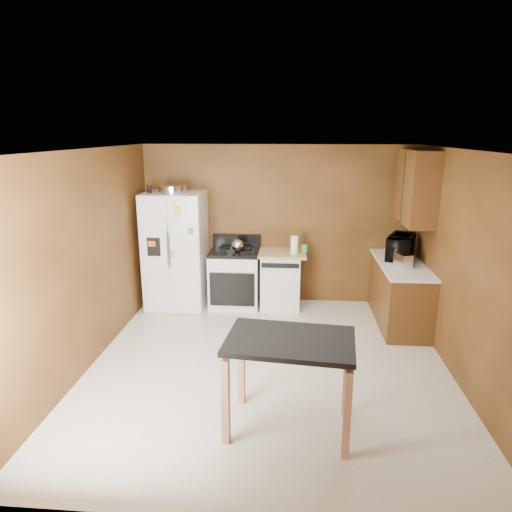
# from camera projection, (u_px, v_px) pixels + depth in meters

# --- Properties ---
(floor) EXTENTS (4.50, 4.50, 0.00)m
(floor) POSITION_uv_depth(u_px,v_px,m) (268.00, 366.00, 5.40)
(floor) COLOR silver
(floor) RESTS_ON ground
(ceiling) EXTENTS (4.50, 4.50, 0.00)m
(ceiling) POSITION_uv_depth(u_px,v_px,m) (270.00, 150.00, 4.74)
(ceiling) COLOR white
(ceiling) RESTS_ON ground
(wall_back) EXTENTS (4.20, 0.00, 4.20)m
(wall_back) POSITION_uv_depth(u_px,v_px,m) (277.00, 225.00, 7.23)
(wall_back) COLOR brown
(wall_back) RESTS_ON ground
(wall_front) EXTENTS (4.20, 0.00, 4.20)m
(wall_front) POSITION_uv_depth(u_px,v_px,m) (250.00, 364.00, 2.91)
(wall_front) COLOR brown
(wall_front) RESTS_ON ground
(wall_left) EXTENTS (0.00, 4.50, 4.50)m
(wall_left) POSITION_uv_depth(u_px,v_px,m) (87.00, 261.00, 5.24)
(wall_left) COLOR brown
(wall_left) RESTS_ON ground
(wall_right) EXTENTS (0.00, 4.50, 4.50)m
(wall_right) POSITION_uv_depth(u_px,v_px,m) (464.00, 269.00, 4.91)
(wall_right) COLOR brown
(wall_right) RESTS_ON ground
(roasting_pan) EXTENTS (0.43, 0.43, 0.11)m
(roasting_pan) POSITION_uv_depth(u_px,v_px,m) (173.00, 189.00, 6.83)
(roasting_pan) COLOR silver
(roasting_pan) RESTS_ON refrigerator
(pen_cup) EXTENTS (0.07, 0.07, 0.11)m
(pen_cup) POSITION_uv_depth(u_px,v_px,m) (149.00, 189.00, 6.81)
(pen_cup) COLOR black
(pen_cup) RESTS_ON refrigerator
(kettle) EXTENTS (0.19, 0.19, 0.19)m
(kettle) POSITION_uv_depth(u_px,v_px,m) (238.00, 245.00, 7.00)
(kettle) COLOR silver
(kettle) RESTS_ON gas_range
(paper_towel) EXTENTS (0.14, 0.14, 0.27)m
(paper_towel) POSITION_uv_depth(u_px,v_px,m) (294.00, 245.00, 6.90)
(paper_towel) COLOR white
(paper_towel) RESTS_ON dishwasher
(green_canister) EXTENTS (0.13, 0.13, 0.11)m
(green_canister) POSITION_uv_depth(u_px,v_px,m) (304.00, 248.00, 7.03)
(green_canister) COLOR #42AC56
(green_canister) RESTS_ON dishwasher
(toaster) EXTENTS (0.22, 0.28, 0.18)m
(toaster) POSITION_uv_depth(u_px,v_px,m) (403.00, 260.00, 6.22)
(toaster) COLOR silver
(toaster) RESTS_ON right_cabinets
(microwave) EXTENTS (0.59, 0.69, 0.32)m
(microwave) POSITION_uv_depth(u_px,v_px,m) (401.00, 248.00, 6.59)
(microwave) COLOR black
(microwave) RESTS_ON right_cabinets
(refrigerator) EXTENTS (0.90, 0.80, 1.80)m
(refrigerator) POSITION_uv_depth(u_px,v_px,m) (176.00, 250.00, 7.08)
(refrigerator) COLOR white
(refrigerator) RESTS_ON ground
(gas_range) EXTENTS (0.76, 0.68, 1.10)m
(gas_range) POSITION_uv_depth(u_px,v_px,m) (235.00, 278.00, 7.18)
(gas_range) COLOR white
(gas_range) RESTS_ON ground
(dishwasher) EXTENTS (0.78, 0.63, 0.89)m
(dishwasher) POSITION_uv_depth(u_px,v_px,m) (281.00, 279.00, 7.15)
(dishwasher) COLOR white
(dishwasher) RESTS_ON ground
(right_cabinets) EXTENTS (0.63, 1.58, 2.45)m
(right_cabinets) POSITION_uv_depth(u_px,v_px,m) (404.00, 262.00, 6.44)
(right_cabinets) COLOR brown
(right_cabinets) RESTS_ON ground
(island) EXTENTS (1.21, 0.87, 0.91)m
(island) POSITION_uv_depth(u_px,v_px,m) (290.00, 354.00, 4.09)
(island) COLOR black
(island) RESTS_ON ground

